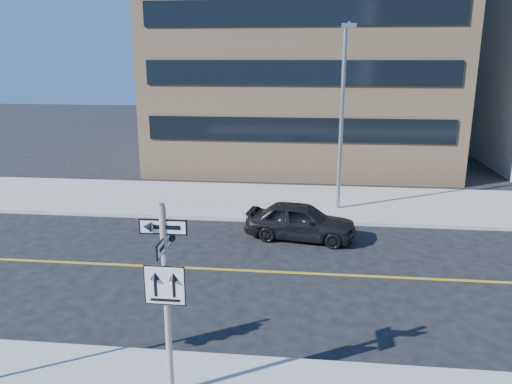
# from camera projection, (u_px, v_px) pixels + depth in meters

# --- Properties ---
(ground) EXTENTS (120.00, 120.00, 0.00)m
(ground) POSITION_uv_depth(u_px,v_px,m) (199.00, 334.00, 12.66)
(ground) COLOR black
(ground) RESTS_ON ground
(sign_pole) EXTENTS (0.92, 0.92, 4.06)m
(sign_pole) POSITION_uv_depth(u_px,v_px,m) (166.00, 292.00, 9.61)
(sign_pole) COLOR beige
(sign_pole) RESTS_ON near_sidewalk
(parked_car_a) EXTENTS (2.37, 4.44, 1.44)m
(parked_car_a) POSITION_uv_depth(u_px,v_px,m) (301.00, 221.00, 19.15)
(parked_car_a) COLOR black
(parked_car_a) RESTS_ON ground
(streetlight_a) EXTENTS (0.55, 2.25, 8.00)m
(streetlight_a) POSITION_uv_depth(u_px,v_px,m) (343.00, 107.00, 21.31)
(streetlight_a) COLOR gray
(streetlight_a) RESTS_ON far_sidewalk
(building_brick) EXTENTS (18.00, 18.00, 18.00)m
(building_brick) POSITION_uv_depth(u_px,v_px,m) (304.00, 24.00, 34.07)
(building_brick) COLOR tan
(building_brick) RESTS_ON ground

